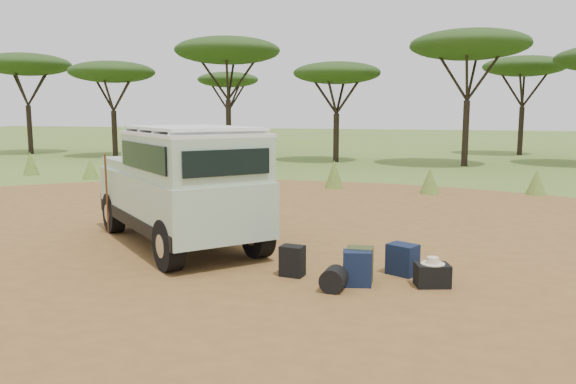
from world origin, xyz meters
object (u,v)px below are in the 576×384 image
(backpack_black, at_px, (292,261))
(backpack_navy, at_px, (357,269))
(walking_staff, at_px, (107,194))
(duffel_navy, at_px, (403,260))
(backpack_olive, at_px, (360,265))
(hard_case, at_px, (432,275))
(safari_vehicle, at_px, (181,188))

(backpack_black, distance_m, backpack_navy, 1.02)
(walking_staff, bearing_deg, backpack_black, -54.34)
(walking_staff, height_order, duffel_navy, walking_staff)
(backpack_olive, xyz_separation_m, hard_case, (1.01, 0.09, -0.09))
(hard_case, bearing_deg, backpack_olive, 166.29)
(safari_vehicle, relative_size, walking_staff, 2.70)
(backpack_black, height_order, backpack_navy, backpack_navy)
(walking_staff, distance_m, duffel_navy, 5.97)
(walking_staff, xyz_separation_m, backpack_black, (4.29, -1.61, -0.59))
(backpack_black, height_order, duffel_navy, duffel_navy)
(walking_staff, height_order, backpack_black, walking_staff)
(safari_vehicle, xyz_separation_m, backpack_black, (2.49, -1.28, -0.82))
(backpack_navy, xyz_separation_m, hard_case, (1.01, 0.28, -0.09))
(walking_staff, bearing_deg, hard_case, -47.24)
(hard_case, bearing_deg, backpack_navy, 176.64)
(backpack_navy, relative_size, hard_case, 1.10)
(duffel_navy, height_order, hard_case, duffel_navy)
(backpack_black, xyz_separation_m, backpack_olive, (1.00, 0.01, 0.02))
(backpack_olive, bearing_deg, backpack_black, 176.32)
(backpack_olive, bearing_deg, duffel_navy, 40.63)
(backpack_black, xyz_separation_m, hard_case, (2.01, 0.10, -0.07))
(hard_case, bearing_deg, walking_staff, 147.89)
(backpack_olive, height_order, duffel_navy, backpack_olive)
(safari_vehicle, distance_m, backpack_olive, 3.80)
(backpack_black, bearing_deg, duffel_navy, 26.14)
(backpack_olive, distance_m, hard_case, 1.02)
(backpack_navy, relative_size, backpack_olive, 0.98)
(safari_vehicle, bearing_deg, duffel_navy, 31.45)
(safari_vehicle, distance_m, duffel_navy, 4.19)
(walking_staff, distance_m, backpack_navy, 5.61)
(backpack_black, height_order, hard_case, backpack_black)
(safari_vehicle, xyz_separation_m, backpack_navy, (3.49, -1.45, -0.80))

